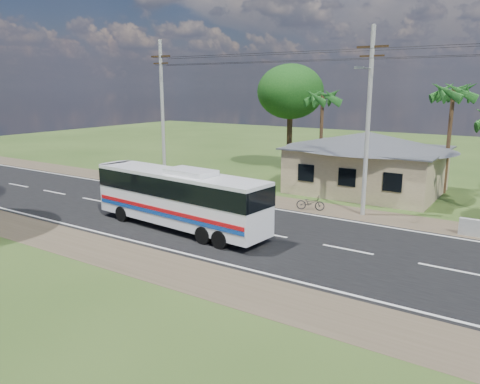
# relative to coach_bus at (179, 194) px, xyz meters

# --- Properties ---
(ground) EXTENTS (120.00, 120.00, 0.00)m
(ground) POSITION_rel_coach_bus_xyz_m (4.40, 1.80, -1.95)
(ground) COLOR #2A4318
(ground) RESTS_ON ground
(road) EXTENTS (120.00, 16.00, 0.03)m
(road) POSITION_rel_coach_bus_xyz_m (4.40, 1.80, -1.94)
(road) COLOR black
(road) RESTS_ON ground
(house) EXTENTS (12.40, 10.00, 5.00)m
(house) POSITION_rel_coach_bus_xyz_m (5.40, 14.80, 0.69)
(house) COLOR tan
(house) RESTS_ON ground
(utility_poles) EXTENTS (32.80, 2.22, 11.00)m
(utility_poles) POSITION_rel_coach_bus_xyz_m (7.07, 8.29, 3.82)
(utility_poles) COLOR #9E9E99
(utility_poles) RESTS_ON ground
(palm_mid) EXTENTS (2.80, 2.80, 8.20)m
(palm_mid) POSITION_rel_coach_bus_xyz_m (10.40, 17.30, 5.21)
(palm_mid) COLOR #47301E
(palm_mid) RESTS_ON ground
(palm_far) EXTENTS (2.80, 2.80, 7.70)m
(palm_far) POSITION_rel_coach_bus_xyz_m (0.40, 17.80, 4.73)
(palm_far) COLOR #47301E
(palm_far) RESTS_ON ground
(tree_behind_house) EXTENTS (6.00, 6.00, 9.61)m
(tree_behind_house) POSITION_rel_coach_bus_xyz_m (-3.60, 19.80, 5.17)
(tree_behind_house) COLOR #47301E
(tree_behind_house) RESTS_ON ground
(coach_bus) EXTENTS (11.14, 3.32, 3.41)m
(coach_bus) POSITION_rel_coach_bus_xyz_m (0.00, 0.00, 0.00)
(coach_bus) COLOR silver
(coach_bus) RESTS_ON ground
(motorcycle) EXTENTS (1.87, 1.12, 0.93)m
(motorcycle) POSITION_rel_coach_bus_xyz_m (4.27, 7.57, -1.48)
(motorcycle) COLOR black
(motorcycle) RESTS_ON ground
(small_car) EXTENTS (2.61, 3.71, 1.17)m
(small_car) POSITION_rel_coach_bus_xyz_m (-7.98, 5.43, -1.36)
(small_car) COLOR #2F3032
(small_car) RESTS_ON ground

